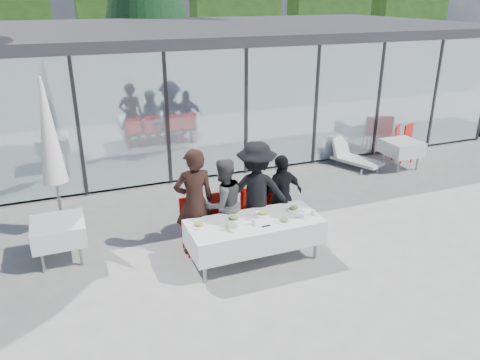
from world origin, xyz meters
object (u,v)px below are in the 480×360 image
(spare_chair_b, at_px, (404,139))
(diner_a, at_px, (194,202))
(diner_chair_c, at_px, (254,211))
(spare_chair_a, at_px, (400,142))
(lounger, at_px, (352,156))
(plate_c, at_px, (263,213))
(folded_eyeglasses, at_px, (266,226))
(diner_b, at_px, (223,204))
(diner_chair_a, at_px, (194,222))
(diner_chair_b, at_px, (222,217))
(diner_chair_d, at_px, (279,207))
(plate_b, at_px, (234,218))
(juice_bottle, at_px, (228,227))
(plate_extra, at_px, (284,220))
(plate_a, at_px, (199,225))
(spare_table_right, at_px, (402,148))
(plate_d, at_px, (294,208))
(spare_table_left, at_px, (59,231))
(diner_d, at_px, (281,196))
(dining_table, at_px, (254,232))
(market_umbrella, at_px, (50,140))
(diner_c, at_px, (256,193))

(spare_chair_b, bearing_deg, diner_a, -157.43)
(diner_chair_c, xyz_separation_m, spare_chair_a, (5.40, 2.53, 0.00))
(lounger, bearing_deg, plate_c, -141.35)
(folded_eyeglasses, bearing_deg, diner_b, 114.67)
(diner_chair_a, xyz_separation_m, diner_chair_b, (0.52, 0.00, 0.00))
(diner_chair_c, bearing_deg, diner_chair_a, 180.00)
(diner_chair_d, height_order, plate_b, diner_chair_d)
(diner_chair_a, relative_size, juice_bottle, 6.39)
(plate_c, distance_m, plate_extra, 0.44)
(diner_a, height_order, plate_a, diner_a)
(spare_table_right, height_order, lounger, spare_table_right)
(diner_chair_c, height_order, plate_d, diner_chair_c)
(plate_a, xyz_separation_m, spare_table_left, (-2.16, 1.05, -0.22))
(plate_extra, distance_m, spare_table_left, 3.81)
(diner_chair_a, bearing_deg, diner_d, -3.43)
(plate_b, height_order, folded_eyeglasses, plate_b)
(spare_table_left, bearing_deg, diner_a, -14.05)
(diner_b, bearing_deg, lounger, -163.22)
(dining_table, bearing_deg, market_umbrella, 144.80)
(diner_chair_d, bearing_deg, diner_b, -175.00)
(dining_table, relative_size, diner_chair_c, 2.32)
(diner_c, distance_m, plate_b, 0.80)
(plate_extra, distance_m, folded_eyeglasses, 0.35)
(plate_d, height_order, spare_chair_b, spare_chair_b)
(spare_table_left, bearing_deg, plate_c, -17.63)
(diner_b, xyz_separation_m, spare_table_left, (-2.76, 0.56, -0.28))
(plate_b, relative_size, spare_table_right, 0.32)
(plate_c, bearing_deg, spare_chair_b, 29.97)
(diner_c, distance_m, lounger, 4.92)
(spare_chair_b, xyz_separation_m, market_umbrella, (-9.03, -1.37, 1.35))
(diner_chair_b, distance_m, spare_table_left, 2.79)
(lounger, bearing_deg, plate_d, -136.75)
(plate_a, bearing_deg, folded_eyeglasses, -22.07)
(diner_a, relative_size, plate_b, 7.09)
(plate_c, height_order, plate_d, same)
(plate_a, bearing_deg, spare_chair_b, 25.74)
(dining_table, bearing_deg, spare_chair_b, 30.21)
(diner_chair_c, xyz_separation_m, plate_extra, (0.13, -0.97, 0.24))
(juice_bottle, distance_m, folded_eyeglasses, 0.64)
(plate_b, xyz_separation_m, spare_table_left, (-2.77, 1.04, -0.22))
(dining_table, bearing_deg, diner_c, 64.60)
(spare_chair_a, bearing_deg, diner_chair_d, -152.62)
(juice_bottle, bearing_deg, plate_d, 13.20)
(dining_table, xyz_separation_m, juice_bottle, (-0.54, -0.17, 0.29))
(dining_table, relative_size, diner_chair_b, 2.32)
(dining_table, relative_size, diner_d, 1.41)
(folded_eyeglasses, height_order, lounger, folded_eyeglasses)
(plate_b, distance_m, plate_c, 0.53)
(diner_chair_b, bearing_deg, diner_chair_c, 0.00)
(diner_c, xyz_separation_m, diner_chair_d, (0.51, 0.10, -0.42))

